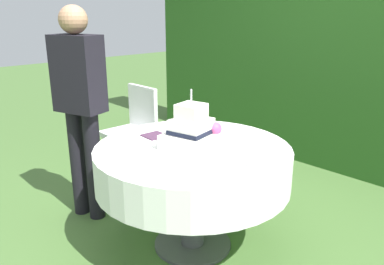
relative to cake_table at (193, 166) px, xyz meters
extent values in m
plane|color=#476B33|center=(0.00, 0.00, -0.59)|extent=(20.00, 20.00, 0.00)
cube|color=#28561E|center=(0.00, 2.14, 0.70)|extent=(5.00, 0.48, 2.59)
cylinder|color=#4C4C51|center=(0.00, 0.00, -0.58)|extent=(0.53, 0.53, 0.02)
cylinder|color=#4C4C51|center=(0.00, 0.00, -0.25)|extent=(0.16, 0.16, 0.70)
cylinder|color=brown|center=(0.00, 0.00, 0.12)|extent=(1.24, 1.24, 0.03)
cylinder|color=white|center=(0.00, 0.00, 0.01)|extent=(1.27, 1.27, 0.25)
cube|color=white|center=(0.01, -0.02, 0.18)|extent=(0.36, 0.36, 0.10)
cube|color=white|center=(0.01, -0.02, 0.28)|extent=(0.26, 0.26, 0.10)
cube|color=black|center=(0.01, -0.02, 0.25)|extent=(0.27, 0.27, 0.03)
cube|color=white|center=(0.01, -0.02, 0.37)|extent=(0.19, 0.19, 0.10)
sphere|color=#E04C8C|center=(0.09, 0.11, 0.25)|extent=(0.08, 0.08, 0.08)
cylinder|color=silver|center=(0.01, -0.02, 0.47)|extent=(0.01, 0.01, 0.09)
cylinder|color=white|center=(-0.21, -0.22, 0.14)|extent=(0.10, 0.10, 0.01)
cylinder|color=white|center=(0.31, 0.32, 0.14)|extent=(0.13, 0.13, 0.01)
cylinder|color=white|center=(0.49, 0.04, 0.14)|extent=(0.13, 0.13, 0.01)
cube|color=#4C2D47|center=(-0.34, -0.04, 0.14)|extent=(0.16, 0.16, 0.01)
cylinder|color=white|center=(-1.35, 0.16, -0.37)|extent=(0.03, 0.03, 0.45)
cylinder|color=white|center=(-1.03, 0.16, -0.37)|extent=(0.03, 0.03, 0.45)
cylinder|color=white|center=(-1.35, 0.48, -0.37)|extent=(0.03, 0.03, 0.45)
cylinder|color=white|center=(-1.03, 0.48, -0.37)|extent=(0.03, 0.03, 0.45)
cube|color=white|center=(-1.19, 0.32, -0.12)|extent=(0.40, 0.40, 0.04)
cube|color=white|center=(-1.19, 0.50, 0.10)|extent=(0.40, 0.04, 0.40)
cylinder|color=black|center=(-0.96, -0.32, -0.17)|extent=(0.12, 0.12, 0.85)
cylinder|color=black|center=(-0.81, -0.27, -0.17)|extent=(0.12, 0.12, 0.85)
cube|color=black|center=(-0.88, -0.29, 0.53)|extent=(0.40, 0.30, 0.55)
sphere|color=#A87A5B|center=(-0.88, -0.29, 0.91)|extent=(0.20, 0.20, 0.20)
camera|label=1|loc=(1.70, -1.64, 0.98)|focal=36.54mm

